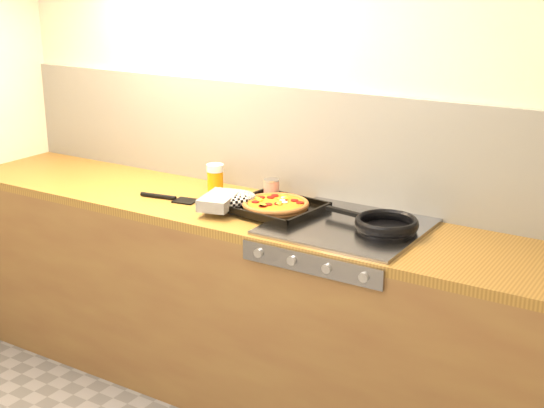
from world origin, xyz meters
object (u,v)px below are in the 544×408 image
Objects in this scene: juice_glass at (215,178)px; tomato_can at (271,190)px; pizza_on_tray at (261,204)px; frying_pan at (385,224)px.

tomato_can is at bearing 2.80° from juice_glass.
pizza_on_tray is 1.15× the size of frying_pan.
pizza_on_tray is 0.56m from frying_pan.
juice_glass is at bearing 172.94° from frying_pan.
pizza_on_tray is 0.18m from tomato_can.
frying_pan is at bearing -11.78° from tomato_can.
frying_pan is at bearing 4.04° from pizza_on_tray.
juice_glass reaches higher than pizza_on_tray.
pizza_on_tray reaches higher than frying_pan.
frying_pan is 4.31× the size of tomato_can.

